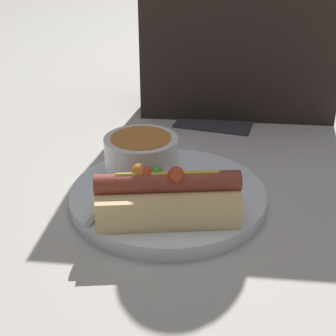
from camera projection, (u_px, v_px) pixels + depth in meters
The scene contains 6 objects.
ground_plane at pixel (168, 202), 0.60m from camera, with size 4.00×4.00×0.00m, color #BCB7AD.
dinner_plate at pixel (168, 196), 0.60m from camera, with size 0.25×0.25×0.02m.
hot_dog at pixel (167, 197), 0.53m from camera, with size 0.17×0.09×0.07m.
soup_bowl at pixel (141, 155), 0.62m from camera, with size 0.10×0.10×0.06m.
spoon at pixel (128, 182), 0.60m from camera, with size 0.05×0.14×0.01m.
napkin at pixel (214, 123), 0.84m from camera, with size 0.15×0.10×0.01m.
Camera 1 is at (0.06, -0.51, 0.31)m, focal length 50.00 mm.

